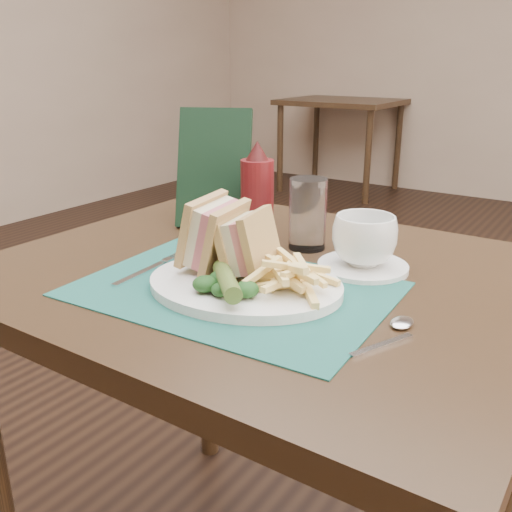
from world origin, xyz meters
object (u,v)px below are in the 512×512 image
at_px(table_bg_left, 339,146).
at_px(ketchup_bottle, 257,189).
at_px(table_main, 264,451).
at_px(placemat, 234,289).
at_px(sandwich_half_a, 202,231).
at_px(coffee_cup, 364,240).
at_px(sandwich_half_b, 236,241).
at_px(drinking_glass, 308,214).
at_px(check_presenter, 214,169).
at_px(plate, 245,285).
at_px(saucer, 363,267).

height_order(table_bg_left, ketchup_bottle, ketchup_bottle).
bearing_deg(table_main, placemat, -82.44).
relative_size(sandwich_half_a, coffee_cup, 1.09).
xyz_separation_m(sandwich_half_b, drinking_glass, (0.01, 0.21, -0.00)).
bearing_deg(placemat, ketchup_bottle, 116.34).
xyz_separation_m(sandwich_half_a, check_presenter, (-0.16, 0.24, 0.04)).
bearing_deg(ketchup_bottle, table_main, -52.14).
bearing_deg(ketchup_bottle, placemat, -63.66).
xyz_separation_m(placemat, plate, (0.02, 0.01, 0.01)).
xyz_separation_m(drinking_glass, ketchup_bottle, (-0.12, 0.01, 0.03)).
bearing_deg(saucer, sandwich_half_b, -132.03).
bearing_deg(saucer, drinking_glass, 159.88).
bearing_deg(plate, saucer, 48.04).
bearing_deg(placemat, saucer, 56.05).
xyz_separation_m(placemat, ketchup_bottle, (-0.12, 0.25, 0.09)).
height_order(table_bg_left, sandwich_half_b, sandwich_half_b).
bearing_deg(drinking_glass, table_main, -94.15).
bearing_deg(plate, coffee_cup, 48.04).
bearing_deg(drinking_glass, coffee_cup, -20.12).
distance_m(placemat, check_presenter, 0.38).
bearing_deg(coffee_cup, check_presenter, 168.27).
bearing_deg(plate, table_bg_left, 103.06).
bearing_deg(table_bg_left, table_main, -66.16).
bearing_deg(coffee_cup, table_bg_left, 116.20).
xyz_separation_m(sandwich_half_a, coffee_cup, (0.21, 0.17, -0.02)).
bearing_deg(table_bg_left, sandwich_half_b, -66.65).
bearing_deg(placemat, table_main, 97.56).
relative_size(plate, saucer, 2.00).
xyz_separation_m(table_bg_left, placemat, (1.61, -3.73, 0.38)).
distance_m(placemat, ketchup_bottle, 0.30).
relative_size(sandwich_half_b, ketchup_bottle, 0.54).
xyz_separation_m(table_bg_left, drinking_glass, (1.61, -3.49, 0.44)).
bearing_deg(coffee_cup, drinking_glass, 159.88).
xyz_separation_m(sandwich_half_a, saucer, (0.21, 0.17, -0.07)).
bearing_deg(coffee_cup, sandwich_half_b, -132.03).
xyz_separation_m(table_bg_left, sandwich_half_b, (1.60, -3.70, 0.44)).
distance_m(table_main, check_presenter, 0.57).
bearing_deg(drinking_glass, ketchup_bottle, 173.81).
bearing_deg(plate, table_main, 96.11).
bearing_deg(saucer, coffee_cup, 0.00).
bearing_deg(ketchup_bottle, saucer, -13.74).
bearing_deg(sandwich_half_a, ketchup_bottle, 92.32).
relative_size(drinking_glass, check_presenter, 0.53).
relative_size(placemat, saucer, 3.08).
distance_m(table_bg_left, check_presenter, 3.76).
distance_m(plate, coffee_cup, 0.22).
xyz_separation_m(table_bg_left, saucer, (1.74, -3.54, 0.38)).
distance_m(plate, drinking_glass, 0.24).
xyz_separation_m(sandwich_half_b, coffee_cup, (0.14, 0.16, -0.02)).
xyz_separation_m(table_main, plate, (0.03, -0.10, 0.38)).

